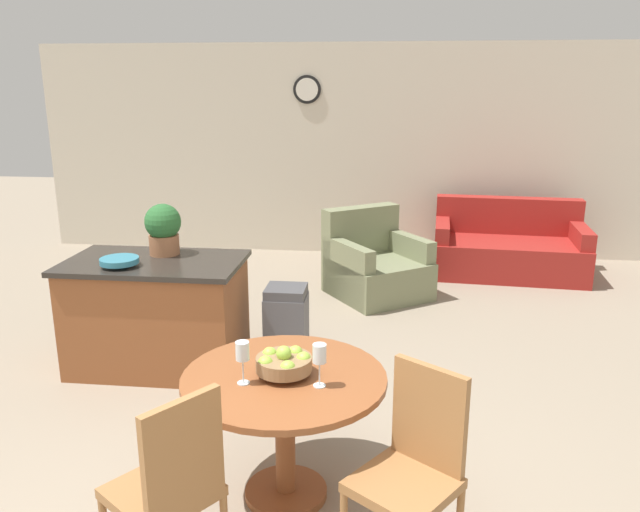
# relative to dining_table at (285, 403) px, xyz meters

# --- Properties ---
(wall_back) EXTENTS (8.00, 0.09, 2.70)m
(wall_back) POSITION_rel_dining_table_xyz_m (-0.11, 5.21, 0.79)
(wall_back) COLOR beige
(wall_back) RESTS_ON ground_plane
(dining_table) EXTENTS (1.08, 1.08, 0.73)m
(dining_table) POSITION_rel_dining_table_xyz_m (0.00, 0.00, 0.00)
(dining_table) COLOR brown
(dining_table) RESTS_ON ground_plane
(dining_chair_near_left) EXTENTS (0.59, 0.59, 0.96)m
(dining_chair_near_left) POSITION_rel_dining_table_xyz_m (-0.39, -0.67, -0.04)
(dining_chair_near_left) COLOR #9E6B3D
(dining_chair_near_left) RESTS_ON ground_plane
(dining_chair_near_right) EXTENTS (0.59, 0.59, 0.96)m
(dining_chair_near_right) POSITION_rel_dining_table_xyz_m (0.67, -0.39, -0.04)
(dining_chair_near_right) COLOR #9E6B3D
(dining_chair_near_right) RESTS_ON ground_plane
(fruit_bowl) EXTENTS (0.29, 0.29, 0.16)m
(fruit_bowl) POSITION_rel_dining_table_xyz_m (0.00, 0.00, 0.24)
(fruit_bowl) COLOR olive
(fruit_bowl) RESTS_ON dining_table
(wine_glass_left) EXTENTS (0.07, 0.07, 0.23)m
(wine_glass_left) POSITION_rel_dining_table_xyz_m (-0.19, -0.11, 0.33)
(wine_glass_left) COLOR silver
(wine_glass_left) RESTS_ON dining_table
(wine_glass_right) EXTENTS (0.07, 0.07, 0.23)m
(wine_glass_right) POSITION_rel_dining_table_xyz_m (0.20, -0.10, 0.33)
(wine_glass_right) COLOR silver
(wine_glass_right) RESTS_ON dining_table
(kitchen_island) EXTENTS (1.36, 0.82, 0.88)m
(kitchen_island) POSITION_rel_dining_table_xyz_m (-1.28, 1.51, -0.12)
(kitchen_island) COLOR brown
(kitchen_island) RESTS_ON ground_plane
(teal_bowl) EXTENTS (0.29, 0.29, 0.07)m
(teal_bowl) POSITION_rel_dining_table_xyz_m (-1.47, 1.32, 0.36)
(teal_bowl) COLOR teal
(teal_bowl) RESTS_ON kitchen_island
(potted_plant) EXTENTS (0.29, 0.29, 0.41)m
(potted_plant) POSITION_rel_dining_table_xyz_m (-1.25, 1.69, 0.54)
(potted_plant) COLOR #A36642
(potted_plant) RESTS_ON kitchen_island
(trash_bin) EXTENTS (0.33, 0.32, 0.63)m
(trash_bin) POSITION_rel_dining_table_xyz_m (-0.28, 1.73, -0.25)
(trash_bin) COLOR #56565B
(trash_bin) RESTS_ON ground_plane
(couch) EXTENTS (1.79, 1.09, 0.86)m
(couch) POSITION_rel_dining_table_xyz_m (1.94, 4.45, -0.27)
(couch) COLOR maroon
(couch) RESTS_ON ground_plane
(armchair) EXTENTS (1.24, 1.25, 0.91)m
(armchair) POSITION_rel_dining_table_xyz_m (0.38, 3.48, -0.26)
(armchair) COLOR #7A7F5B
(armchair) RESTS_ON ground_plane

